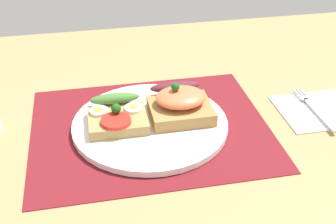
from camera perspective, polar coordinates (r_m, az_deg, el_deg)
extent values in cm
cube|color=tan|center=(74.03, -2.28, -3.14)|extent=(120.00, 90.00, 3.20)
cube|color=maroon|center=(73.02, -2.31, -2.02)|extent=(38.67, 31.38, 0.30)
cylinder|color=white|center=(72.65, -2.32, -1.59)|extent=(25.53, 25.53, 1.03)
cube|color=tan|center=(71.16, -6.48, -1.24)|extent=(9.38, 7.83, 1.78)
cylinder|color=red|center=(69.20, -6.74, -1.15)|extent=(4.73, 4.73, 0.60)
ellipsoid|color=#477B34|center=(73.86, -6.91, 1.74)|extent=(8.25, 2.20, 1.80)
sphere|color=#1E5919|center=(69.91, -6.71, 0.31)|extent=(1.60, 1.60, 1.60)
cylinder|color=white|center=(72.08, -8.92, 0.11)|extent=(3.02, 3.02, 0.50)
cylinder|color=yellow|center=(71.90, -8.94, 0.33)|extent=(1.36, 1.36, 0.16)
cylinder|color=white|center=(72.17, -4.46, 0.49)|extent=(3.02, 3.02, 0.50)
cylinder|color=yellow|center=(72.00, -4.47, 0.71)|extent=(1.36, 1.36, 0.16)
cube|color=#A97E46|center=(73.12, 1.64, 0.17)|extent=(10.16, 8.59, 2.17)
ellipsoid|color=#F27346|center=(72.25, 1.65, 1.91)|extent=(8.33, 6.87, 2.52)
ellipsoid|color=#5A2330|center=(76.04, 0.88, 3.29)|extent=(8.64, 2.20, 1.80)
sphere|color=#1E5919|center=(71.27, 0.96, 3.28)|extent=(1.40, 1.40, 1.40)
cube|color=white|center=(81.60, 18.73, 0.27)|extent=(13.32, 12.14, 0.60)
cube|color=#B7B7BC|center=(79.49, 19.00, -0.31)|extent=(0.80, 10.59, 0.32)
cube|color=#B7B7BC|center=(83.51, 17.29, 1.69)|extent=(1.50, 1.20, 0.32)
cube|color=#B7B7BC|center=(84.72, 16.31, 2.34)|extent=(0.32, 2.80, 0.32)
cube|color=#B7B7BC|center=(85.01, 16.70, 2.37)|extent=(0.32, 2.80, 0.32)
cube|color=#B7B7BC|center=(85.30, 17.09, 2.41)|extent=(0.32, 2.80, 0.32)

